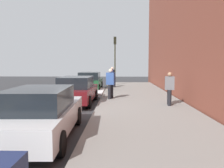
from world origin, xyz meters
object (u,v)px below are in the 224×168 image
object	(u,v)px
pedestrian_navy_coat	(112,76)
traffic_light_pole	(115,53)
parked_car_maroon	(77,90)
pedestrian_grey_coat	(169,88)
pedestrian_blue_coat	(111,83)
parked_car_green	(90,81)
parked_car_white	(41,113)

from	to	relation	value
pedestrian_navy_coat	traffic_light_pole	size ratio (longest dim) A/B	0.38
parked_car_maroon	pedestrian_grey_coat	bearing A→B (deg)	-102.59
pedestrian_blue_coat	traffic_light_pole	xyz separation A→B (m)	(9.27, -0.13, 2.18)
pedestrian_blue_coat	traffic_light_pole	size ratio (longest dim) A/B	0.38
parked_car_maroon	traffic_light_pole	world-z (taller)	traffic_light_pole
parked_car_maroon	pedestrian_grey_coat	xyz separation A→B (m)	(-1.08, -4.82, 0.27)
parked_car_green	pedestrian_navy_coat	world-z (taller)	pedestrian_navy_coat
parked_car_white	parked_car_green	size ratio (longest dim) A/B	1.17
pedestrian_grey_coat	parked_car_maroon	bearing A→B (deg)	77.41
parked_car_maroon	pedestrian_blue_coat	bearing A→B (deg)	-59.58
traffic_light_pole	parked_car_green	bearing A→B (deg)	150.34
parked_car_green	pedestrian_blue_coat	xyz separation A→B (m)	(-5.68, -1.92, 0.34)
parked_car_white	pedestrian_grey_coat	distance (m)	6.87
pedestrian_grey_coat	traffic_light_pole	xyz separation A→B (m)	(11.42, 2.87, 2.25)
parked_car_maroon	parked_car_green	size ratio (longest dim) A/B	1.07
parked_car_maroon	pedestrian_grey_coat	world-z (taller)	pedestrian_grey_coat
parked_car_white	pedestrian_blue_coat	world-z (taller)	pedestrian_blue_coat
parked_car_white	traffic_light_pole	bearing A→B (deg)	-6.82
parked_car_white	pedestrian_navy_coat	xyz separation A→B (m)	(13.79, -1.75, 0.33)
parked_car_green	traffic_light_pole	size ratio (longest dim) A/B	0.89
parked_car_maroon	traffic_light_pole	bearing A→B (deg)	-10.66
traffic_light_pole	parked_car_white	bearing A→B (deg)	173.18
parked_car_maroon	traffic_light_pole	size ratio (longest dim) A/B	0.95
parked_car_maroon	pedestrian_navy_coat	xyz separation A→B (m)	(7.83, -1.75, 0.34)
parked_car_maroon	pedestrian_blue_coat	distance (m)	2.14
parked_car_green	traffic_light_pole	xyz separation A→B (m)	(3.59, -2.04, 2.52)
parked_car_white	parked_car_maroon	bearing A→B (deg)	-0.04
pedestrian_grey_coat	pedestrian_blue_coat	world-z (taller)	pedestrian_blue_coat
pedestrian_navy_coat	pedestrian_blue_coat	world-z (taller)	pedestrian_navy_coat
pedestrian_navy_coat	traffic_light_pole	distance (m)	3.33
parked_car_maroon	pedestrian_grey_coat	distance (m)	4.94
parked_car_green	parked_car_white	bearing A→B (deg)	-179.58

